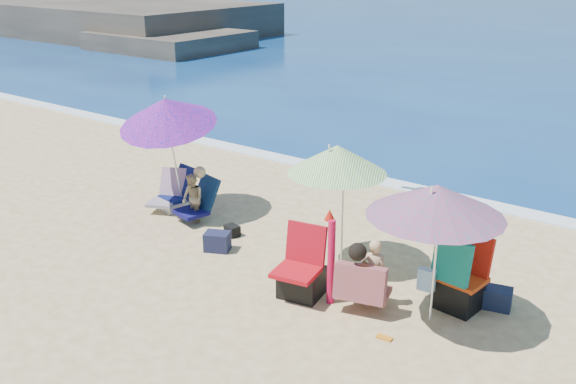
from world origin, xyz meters
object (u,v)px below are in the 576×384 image
Objects in this scene: umbrella_striped at (337,159)px; chair_rainbow at (174,197)px; umbrella_blue at (166,112)px; chair_navy at (176,197)px; umbrella_turquoise at (436,201)px; person_left at (194,198)px; person_center at (367,277)px; camp_chair_right at (458,283)px; camp_chair_left at (301,276)px; furled_umbrella at (331,253)px.

chair_rainbow is (-3.90, 0.28, -1.57)m from umbrella_striped.
chair_rainbow is (-0.31, 0.33, -1.79)m from umbrella_blue.
umbrella_blue reaches higher than chair_navy.
umbrella_turquoise reaches higher than chair_rainbow.
umbrella_blue is 2.39× the size of person_left.
umbrella_turquoise is 2.03m from umbrella_striped.
umbrella_blue reaches higher than person_center.
camp_chair_right is (0.14, 0.64, -1.37)m from umbrella_turquoise.
person_center is (4.67, -0.80, -1.48)m from umbrella_blue.
chair_rainbow is at bearing 175.90° from umbrella_striped.
person_center is 1.01× the size of person_left.
person_center is at bearing 13.01° from camp_chair_left.
chair_navy is at bearing 164.04° from furled_umbrella.
camp_chair_left reaches higher than person_left.
person_center is (1.07, -0.85, -1.26)m from umbrella_striped.
umbrella_striped is 3.60m from umbrella_blue.
umbrella_blue is at bearing 167.32° from furled_umbrella.
umbrella_turquoise is at bearing -20.38° from umbrella_striped.
camp_chair_left is (3.72, -1.02, -1.67)m from umbrella_blue.
chair_rainbow is (-4.46, 1.26, -0.57)m from furled_umbrella.
umbrella_striped is 2.49× the size of chair_navy.
person_center is (-0.83, -0.14, -1.26)m from umbrella_turquoise.
person_center is (0.95, 0.22, 0.19)m from camp_chair_left.
chair_rainbow is at bearing 164.22° from furled_umbrella.
person_center is at bearing -12.87° from chair_navy.
camp_chair_right is 1.25m from person_center.
umbrella_striped is 1.51m from furled_umbrella.
camp_chair_left is 0.96× the size of camp_chair_right.
umbrella_striped is 2.46m from camp_chair_right.
furled_umbrella is 1.37× the size of person_left.
umbrella_striped is at bearing 141.72° from person_center.
umbrella_striped is at bearing 0.74° from umbrella_blue.
umbrella_blue reaches higher than umbrella_turquoise.
chair_rainbow is at bearing 161.55° from camp_chair_left.
furled_umbrella is 1.33× the size of chair_rainbow.
camp_chair_right reaches higher than person_center.
furled_umbrella is 3.74m from person_left.
umbrella_striped is 3.30m from person_left.
umbrella_turquoise is 1.52m from person_center.
umbrella_turquoise is 2.77× the size of chair_navy.
chair_navy is 0.07m from chair_rainbow.
umbrella_striped is 1.98× the size of person_left.
umbrella_turquoise reaches higher than camp_chair_right.
umbrella_striped is at bearing 159.62° from umbrella_turquoise.
chair_navy is 0.78× the size of chair_rainbow.
furled_umbrella is 1.71× the size of chair_navy.
umbrella_striped is 4.22m from chair_rainbow.
person_left is (-4.11, 0.84, -0.04)m from person_center.
furled_umbrella is at bearing -15.78° from chair_rainbow.
camp_chair_right reaches higher than person_left.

